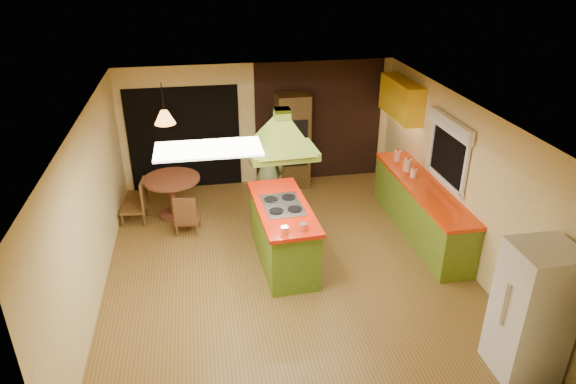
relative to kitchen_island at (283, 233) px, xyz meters
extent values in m
plane|color=brown|center=(0.03, -0.16, -0.50)|extent=(6.50, 6.50, 0.00)
plane|color=beige|center=(0.03, 3.09, 0.75)|extent=(5.50, 0.00, 5.50)
plane|color=beige|center=(0.03, -3.41, 0.75)|extent=(5.50, 0.00, 5.50)
plane|color=beige|center=(-2.72, -0.16, 0.75)|extent=(0.00, 6.50, 6.50)
plane|color=beige|center=(2.78, -0.16, 0.75)|extent=(0.00, 6.50, 6.50)
plane|color=silver|center=(0.03, -0.16, 2.00)|extent=(6.50, 6.50, 0.00)
cube|color=#381E14|center=(1.28, 3.07, 0.75)|extent=(2.64, 0.03, 2.50)
cube|color=black|center=(-1.47, 3.07, 0.55)|extent=(2.20, 0.03, 2.10)
cube|color=olive|center=(2.48, 0.44, -0.07)|extent=(0.58, 3.00, 0.86)
cube|color=#E53807|center=(2.48, 0.44, 0.39)|extent=(0.62, 3.05, 0.06)
cube|color=yellow|center=(2.60, 2.04, 1.45)|extent=(0.34, 1.40, 0.70)
cube|color=black|center=(2.75, 0.24, 1.05)|extent=(0.03, 1.16, 0.96)
cube|color=white|center=(2.70, 0.24, 1.52)|extent=(0.10, 1.35, 0.22)
cube|color=white|center=(-1.07, -1.36, 1.99)|extent=(1.20, 0.60, 0.03)
cube|color=#598220|center=(0.00, 0.00, -0.04)|extent=(0.82, 1.91, 0.92)
cube|color=red|center=(0.00, 0.00, 0.45)|extent=(0.88, 2.00, 0.06)
cube|color=silver|center=(0.00, 0.00, 0.49)|extent=(0.61, 0.85, 0.02)
cube|color=olive|center=(0.00, 0.00, 1.35)|extent=(1.00, 0.75, 0.12)
pyramid|color=olive|center=(0.00, 0.00, 1.86)|extent=(1.00, 0.75, 0.45)
cube|color=olive|center=(0.00, 0.00, 1.93)|extent=(0.22, 0.22, 0.14)
imported|color=#49522B|center=(-0.05, 1.33, 0.42)|extent=(0.72, 0.52, 1.82)
cube|color=white|center=(2.38, -2.79, 0.34)|extent=(0.69, 0.66, 1.68)
cube|color=#4F3819|center=(0.67, 2.79, 0.47)|extent=(0.65, 0.59, 1.94)
cube|color=black|center=(0.67, 2.49, 0.77)|extent=(0.50, 0.03, 0.45)
cube|color=black|center=(0.67, 2.49, 0.27)|extent=(0.50, 0.03, 0.45)
cylinder|color=brown|center=(-1.73, 1.83, 0.24)|extent=(1.02, 1.02, 0.05)
cylinder|color=brown|center=(-1.73, 1.83, -0.11)|extent=(0.14, 0.14, 0.71)
cylinder|color=brown|center=(-1.73, 1.83, -0.47)|extent=(0.57, 0.57, 0.05)
cone|color=#FF9E3F|center=(-1.73, 1.83, 1.40)|extent=(0.45, 0.45, 0.23)
cylinder|color=beige|center=(2.43, 1.04, 0.54)|extent=(0.18, 0.18, 0.23)
cylinder|color=beige|center=(2.43, 1.53, 0.52)|extent=(0.16, 0.16, 0.19)
cylinder|color=#FFE8CD|center=(2.43, 0.77, 0.50)|extent=(0.15, 0.15, 0.15)
camera|label=1|loc=(-1.14, -6.83, 4.08)|focal=32.00mm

